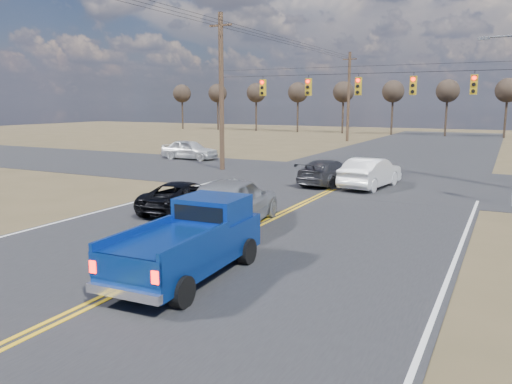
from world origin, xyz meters
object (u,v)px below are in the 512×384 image
at_px(black_suv, 184,196).
at_px(silver_suv, 232,201).
at_px(pickup_truck, 191,242).
at_px(white_car_queue, 371,173).
at_px(cross_car_west, 190,150).
at_px(dgrey_car_queue, 328,172).

bearing_deg(black_suv, silver_suv, 152.03).
distance_m(pickup_truck, black_suv, 7.85).
height_order(black_suv, white_car_queue, white_car_queue).
relative_size(pickup_truck, silver_suv, 0.95).
bearing_deg(white_car_queue, cross_car_west, -14.57).
height_order(silver_suv, cross_car_west, silver_suv).
xyz_separation_m(dgrey_car_queue, cross_car_west, (-13.66, 6.64, 0.09)).
height_order(black_suv, cross_car_west, cross_car_west).
xyz_separation_m(silver_suv, dgrey_car_queue, (-0.00, 10.47, -0.24)).
xyz_separation_m(white_car_queue, dgrey_car_queue, (-2.32, 0.00, -0.11)).
height_order(silver_suv, white_car_queue, silver_suv).
distance_m(dgrey_car_queue, cross_car_west, 15.19).
relative_size(silver_suv, cross_car_west, 1.19).
bearing_deg(silver_suv, white_car_queue, -110.64).
height_order(pickup_truck, white_car_queue, pickup_truck).
bearing_deg(silver_suv, cross_car_west, -59.53).
distance_m(pickup_truck, white_car_queue, 15.54).
height_order(white_car_queue, cross_car_west, white_car_queue).
bearing_deg(pickup_truck, cross_car_west, 122.00).
bearing_deg(white_car_queue, silver_suv, 85.49).
bearing_deg(cross_car_west, white_car_queue, -114.40).
bearing_deg(black_suv, white_car_queue, -124.93).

